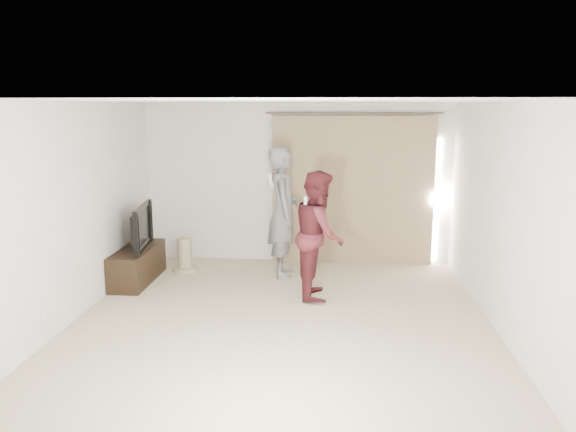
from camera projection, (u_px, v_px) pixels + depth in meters
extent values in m
plane|color=beige|center=(281.00, 321.00, 6.77)|extent=(5.50, 5.50, 0.00)
cube|color=silver|center=(297.00, 183.00, 9.21)|extent=(5.00, 0.04, 2.60)
cube|color=silver|center=(74.00, 212.00, 6.72)|extent=(0.04, 5.50, 2.60)
cube|color=white|center=(90.00, 214.00, 7.13)|extent=(0.02, 0.08, 0.12)
cube|color=white|center=(44.00, 319.00, 6.04)|extent=(0.02, 0.08, 0.12)
cube|color=silver|center=(281.00, 101.00, 6.27)|extent=(5.00, 5.50, 0.01)
cube|color=#A08362|center=(352.00, 191.00, 9.08)|extent=(2.60, 0.10, 2.40)
cylinder|color=brown|center=(354.00, 113.00, 8.84)|extent=(2.80, 0.03, 0.03)
cube|color=white|center=(437.00, 201.00, 9.04)|extent=(0.08, 0.04, 2.00)
cube|color=black|center=(138.00, 265.00, 8.26)|extent=(0.45, 1.30, 0.50)
imported|color=black|center=(136.00, 227.00, 8.15)|extent=(0.30, 1.13, 0.64)
cylinder|color=tan|center=(185.00, 269.00, 8.81)|extent=(0.40, 0.40, 0.07)
cylinder|color=tan|center=(185.00, 253.00, 8.76)|extent=(0.22, 0.22, 0.46)
imported|color=slate|center=(283.00, 212.00, 8.43)|extent=(0.54, 0.76, 1.97)
cube|color=white|center=(270.00, 178.00, 8.25)|extent=(0.04, 0.04, 0.14)
cube|color=white|center=(272.00, 185.00, 8.49)|extent=(0.05, 0.05, 0.09)
imported|color=#531B21|center=(319.00, 234.00, 7.51)|extent=(0.68, 0.86, 1.72)
cube|color=white|center=(306.00, 202.00, 7.34)|extent=(0.04, 0.04, 0.14)
cube|color=white|center=(306.00, 207.00, 7.58)|extent=(0.05, 0.05, 0.09)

